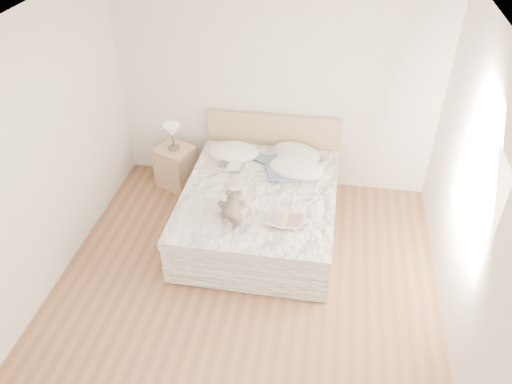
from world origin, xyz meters
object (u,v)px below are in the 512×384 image
at_px(nightstand, 176,166).
at_px(table_lamp, 172,132).
at_px(childrens_book, 286,220).
at_px(teddy_bear, 231,215).
at_px(bed, 261,207).
at_px(photo_book, 229,166).

bearing_deg(nightstand, table_lamp, 122.45).
bearing_deg(childrens_book, teddy_bear, -172.20).
relative_size(bed, childrens_book, 5.55).
relative_size(bed, nightstand, 3.83).
height_order(nightstand, table_lamp, table_lamp).
height_order(nightstand, childrens_book, childrens_book).
xyz_separation_m(bed, childrens_book, (0.36, -0.59, 0.32)).
xyz_separation_m(table_lamp, childrens_book, (1.61, -1.30, -0.17)).
distance_m(nightstand, childrens_book, 2.10).
height_order(nightstand, photo_book, photo_book).
bearing_deg(bed, nightstand, 150.54).
bearing_deg(childrens_book, nightstand, 146.04).
relative_size(photo_book, teddy_bear, 0.81).
bearing_deg(childrens_book, table_lamp, 145.99).
distance_m(bed, table_lamp, 1.52).
relative_size(childrens_book, teddy_bear, 1.03).
xyz_separation_m(bed, photo_book, (-0.43, 0.31, 0.32)).
bearing_deg(photo_book, nightstand, 159.13).
xyz_separation_m(bed, teddy_bear, (-0.21, -0.62, 0.34)).
distance_m(bed, teddy_bear, 0.74).
distance_m(table_lamp, photo_book, 0.93).
bearing_deg(nightstand, photo_book, -26.16).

